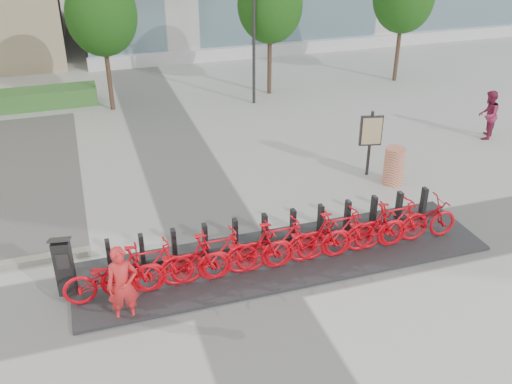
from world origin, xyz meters
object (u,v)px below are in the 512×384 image
object	(u,v)px
bike_0	(113,276)
construction_barrel	(394,166)
map_sign	(371,133)
pedestrian	(488,115)
kiosk	(64,266)
worker_red	(123,286)

from	to	relation	value
bike_0	construction_barrel	xyz separation A→B (m)	(8.27, 2.99, -0.05)
construction_barrel	map_sign	distance (m)	1.16
pedestrian	construction_barrel	distance (m)	5.24
bike_0	construction_barrel	world-z (taller)	bike_0
pedestrian	map_sign	distance (m)	5.42
kiosk	worker_red	bearing A→B (deg)	-39.30
bike_0	kiosk	xyz separation A→B (m)	(-0.92, 0.48, 0.13)
construction_barrel	map_sign	world-z (taller)	map_sign
worker_red	pedestrian	size ratio (longest dim) A/B	1.00
bike_0	kiosk	size ratio (longest dim) A/B	1.46
kiosk	pedestrian	size ratio (longest dim) A/B	0.83
worker_red	construction_barrel	world-z (taller)	worker_red
bike_0	map_sign	world-z (taller)	map_sign
pedestrian	map_sign	xyz separation A→B (m)	(-5.23, -1.34, 0.50)
pedestrian	map_sign	size ratio (longest dim) A/B	0.83
kiosk	worker_red	distance (m)	1.60
worker_red	construction_barrel	bearing A→B (deg)	25.85
bike_0	pedestrian	xyz separation A→B (m)	(13.07, 5.08, 0.23)
worker_red	map_sign	xyz separation A→B (m)	(7.68, 4.43, 0.50)
construction_barrel	map_sign	size ratio (longest dim) A/B	0.55
worker_red	pedestrian	xyz separation A→B (m)	(12.91, 5.77, -0.00)
worker_red	map_sign	world-z (taller)	map_sign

